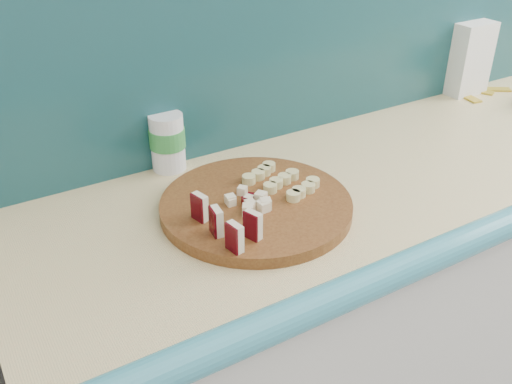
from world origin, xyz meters
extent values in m
cube|color=silver|center=(0.10, 1.50, 0.44)|extent=(2.20, 0.60, 0.88)
cube|color=#E9C888|center=(0.10, 1.50, 0.90)|extent=(2.20, 0.60, 0.03)
cube|color=teal|center=(0.10, 1.79, 1.16)|extent=(2.20, 0.02, 0.50)
cylinder|color=#49230F|center=(-0.48, 1.50, 0.92)|extent=(0.50, 0.50, 0.02)
cube|color=beige|center=(-0.59, 1.37, 0.96)|extent=(0.02, 0.04, 0.05)
cube|color=#40040A|center=(-0.60, 1.37, 0.96)|extent=(0.01, 0.03, 0.05)
cube|color=beige|center=(-0.60, 1.43, 0.96)|extent=(0.02, 0.04, 0.05)
cube|color=#40040A|center=(-0.61, 1.43, 0.96)|extent=(0.01, 0.03, 0.05)
cube|color=beige|center=(-0.60, 1.49, 0.96)|extent=(0.02, 0.04, 0.05)
cube|color=#40040A|center=(-0.61, 1.49, 0.96)|extent=(0.01, 0.03, 0.05)
cube|color=beige|center=(-0.55, 1.39, 0.96)|extent=(0.02, 0.04, 0.05)
cube|color=#40040A|center=(-0.55, 1.39, 0.96)|extent=(0.01, 0.03, 0.05)
cube|color=#F1E4C1|center=(-0.49, 1.49, 0.94)|extent=(0.02, 0.02, 0.02)
cube|color=#F1E4C1|center=(-0.49, 1.50, 0.94)|extent=(0.02, 0.02, 0.02)
cube|color=#40040A|center=(-0.49, 1.51, 0.94)|extent=(0.02, 0.02, 0.02)
cube|color=#F1E4C1|center=(-0.50, 1.50, 0.94)|extent=(0.02, 0.02, 0.02)
cube|color=#F1E4C1|center=(-0.51, 1.50, 0.94)|extent=(0.02, 0.02, 0.02)
cube|color=#F1E4C1|center=(-0.52, 1.50, 0.94)|extent=(0.02, 0.02, 0.02)
cube|color=#F1E4C1|center=(-0.51, 1.49, 0.94)|extent=(0.02, 0.02, 0.02)
cube|color=#F1E4C1|center=(-0.51, 1.48, 0.94)|extent=(0.02, 0.02, 0.02)
cube|color=#40040A|center=(-0.51, 1.47, 0.94)|extent=(0.02, 0.02, 0.02)
cube|color=#F1E4C1|center=(-0.50, 1.48, 0.94)|extent=(0.02, 0.02, 0.02)
cube|color=#F1E4C1|center=(-0.49, 1.47, 0.94)|extent=(0.02, 0.02, 0.02)
cube|color=#F1E4C1|center=(-0.49, 1.48, 0.94)|extent=(0.02, 0.02, 0.02)
cube|color=#F1E4C1|center=(-0.48, 1.49, 0.94)|extent=(0.02, 0.02, 0.02)
cylinder|color=#CAC07B|center=(-0.41, 1.46, 0.94)|extent=(0.03, 0.03, 0.02)
cylinder|color=#CAC07B|center=(-0.39, 1.47, 0.94)|extent=(0.03, 0.03, 0.02)
cylinder|color=#CAC07B|center=(-0.37, 1.47, 0.94)|extent=(0.03, 0.03, 0.02)
cylinder|color=#CAC07B|center=(-0.34, 1.48, 0.94)|extent=(0.03, 0.03, 0.02)
cylinder|color=#CAC07B|center=(-0.43, 1.51, 0.94)|extent=(0.03, 0.03, 0.02)
cylinder|color=#CAC07B|center=(-0.41, 1.52, 0.94)|extent=(0.03, 0.03, 0.02)
cylinder|color=#CAC07B|center=(-0.39, 1.53, 0.94)|extent=(0.03, 0.03, 0.02)
cylinder|color=#CAC07B|center=(-0.36, 1.54, 0.94)|extent=(0.03, 0.03, 0.02)
cylinder|color=#CAC07B|center=(-0.45, 1.57, 0.94)|extent=(0.03, 0.03, 0.02)
cylinder|color=#CAC07B|center=(-0.43, 1.58, 0.94)|extent=(0.03, 0.03, 0.02)
cylinder|color=#CAC07B|center=(-0.41, 1.58, 0.94)|extent=(0.03, 0.03, 0.02)
cylinder|color=#CAC07B|center=(-0.38, 1.59, 0.94)|extent=(0.03, 0.03, 0.02)
cube|color=white|center=(0.42, 1.76, 1.02)|extent=(0.13, 0.09, 0.21)
cylinder|color=white|center=(-0.55, 1.76, 0.98)|extent=(0.08, 0.08, 0.13)
cylinder|color=green|center=(-0.55, 1.76, 0.99)|extent=(0.08, 0.08, 0.04)
cube|color=gold|center=(0.40, 1.74, 0.91)|extent=(0.05, 0.15, 0.01)
cube|color=gold|center=(0.46, 1.76, 0.91)|extent=(0.09, 0.14, 0.01)
cube|color=gold|center=(0.50, 1.73, 0.91)|extent=(0.14, 0.11, 0.01)
camera|label=1|loc=(-0.98, 0.65, 1.53)|focal=40.00mm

